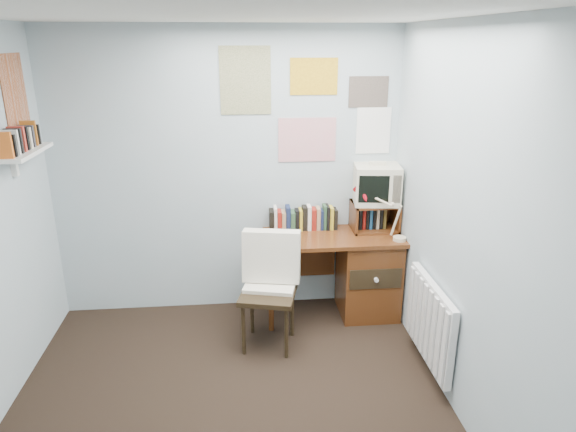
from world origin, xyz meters
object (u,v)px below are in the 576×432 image
(desk_lamp, at_px, (401,218))
(desk_chair, at_px, (268,295))
(wall_shelf, at_px, (24,152))
(radiator, at_px, (430,322))
(tv_riser, at_px, (374,216))
(desk, at_px, (362,271))
(crt_tv, at_px, (376,182))

(desk_lamp, bearing_deg, desk_chair, -150.57)
(wall_shelf, bearing_deg, radiator, -10.89)
(desk_chair, height_order, radiator, desk_chair)
(desk_lamp, xyz_separation_m, radiator, (0.02, -0.76, -0.54))
(tv_riser, xyz_separation_m, radiator, (0.17, -1.04, -0.47))
(desk, bearing_deg, tv_riser, 42.96)
(radiator, bearing_deg, desk_chair, 157.75)
(tv_riser, relative_size, wall_shelf, 0.65)
(crt_tv, bearing_deg, tv_riser, -100.64)
(desk, distance_m, desk_chair, 0.98)
(crt_tv, bearing_deg, wall_shelf, -162.37)
(radiator, bearing_deg, desk, 107.24)
(desk, relative_size, desk_chair, 1.33)
(tv_riser, relative_size, radiator, 0.50)
(desk_chair, xyz_separation_m, wall_shelf, (-1.70, 0.08, 1.17))
(desk_lamp, xyz_separation_m, tv_riser, (-0.15, 0.28, -0.08))
(wall_shelf, bearing_deg, desk_chair, -2.58)
(desk, bearing_deg, wall_shelf, -171.60)
(desk, relative_size, radiator, 1.50)
(desk, distance_m, wall_shelf, 2.87)
(radiator, bearing_deg, wall_shelf, 169.11)
(crt_tv, relative_size, radiator, 0.48)
(desk_lamp, bearing_deg, wall_shelf, -160.49)
(desk_lamp, height_order, tv_riser, desk_lamp)
(desk, distance_m, crt_tv, 0.81)
(desk_lamp, height_order, crt_tv, crt_tv)
(crt_tv, distance_m, radiator, 1.32)
(desk_chair, xyz_separation_m, crt_tv, (0.99, 0.59, 0.74))
(desk_chair, distance_m, radiator, 1.25)
(crt_tv, xyz_separation_m, wall_shelf, (-2.70, -0.51, 0.43))
(desk_lamp, xyz_separation_m, crt_tv, (-0.14, 0.30, 0.23))
(desk_lamp, bearing_deg, tv_riser, 133.42)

